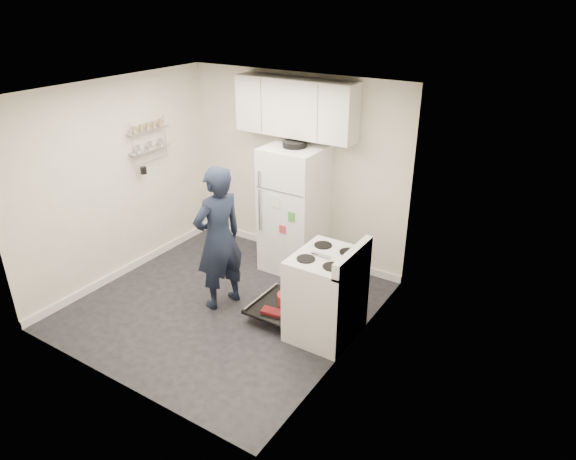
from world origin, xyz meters
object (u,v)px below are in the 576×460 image
Objects in this scene: electric_range at (325,296)px; person at (219,239)px; refrigerator at (294,209)px; open_oven_door at (282,303)px.

person is (-1.31, -0.14, 0.39)m from electric_range.
person reaches higher than electric_range.
refrigerator reaches higher than person.
person is (-0.75, -0.16, 0.68)m from open_oven_door.
person is (-0.24, -1.24, 0.02)m from refrigerator.
electric_range reaches higher than open_oven_door.
refrigerator is (-0.51, 1.08, 0.66)m from open_oven_door.
refrigerator is (-1.07, 1.10, 0.37)m from electric_range.
open_oven_door is 0.41× the size of person.
person is at bearing -168.17° from open_oven_door.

